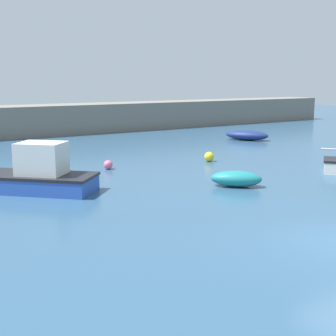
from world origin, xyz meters
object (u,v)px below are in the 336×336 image
Objects in this scene: fishing_dinghy_green at (236,179)px; mooring_buoy_yellow at (209,157)px; rowboat_blue_near at (247,135)px; motorboat_grey_hull at (37,175)px; mooring_buoy_pink at (108,165)px.

mooring_buoy_yellow is (2.94, 5.69, -0.07)m from fishing_dinghy_green.
rowboat_blue_near is 6.60× the size of mooring_buoy_yellow.
fishing_dinghy_green is at bearing -162.40° from motorboat_grey_hull.
mooring_buoy_pink is 0.85× the size of mooring_buoy_yellow.
motorboat_grey_hull is 10.71m from mooring_buoy_yellow.
fishing_dinghy_green is at bearing -66.25° from mooring_buoy_pink.
rowboat_blue_near is at bearing 19.30° from mooring_buoy_pink.
mooring_buoy_yellow is at bearing -9.89° from mooring_buoy_pink.
mooring_buoy_pink is at bearing 170.11° from mooring_buoy_yellow.
rowboat_blue_near is at bearing 35.67° from mooring_buoy_yellow.
fishing_dinghy_green is 0.46× the size of motorboat_grey_hull.
rowboat_blue_near is 0.72× the size of motorboat_grey_hull.
fishing_dinghy_green is 8.54m from motorboat_grey_hull.
motorboat_grey_hull is at bearing -148.53° from mooring_buoy_pink.
fishing_dinghy_green is 7.34m from mooring_buoy_pink.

